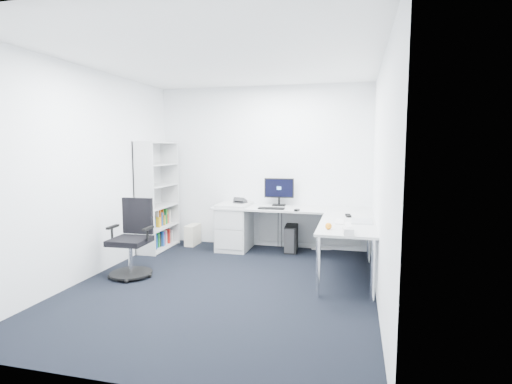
% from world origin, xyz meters
% --- Properties ---
extents(ground, '(4.20, 4.20, 0.00)m').
position_xyz_m(ground, '(0.00, 0.00, 0.00)').
color(ground, black).
extents(ceiling, '(4.20, 4.20, 0.00)m').
position_xyz_m(ceiling, '(0.00, 0.00, 2.70)').
color(ceiling, white).
extents(wall_back, '(3.60, 0.02, 2.70)m').
position_xyz_m(wall_back, '(0.00, 2.10, 1.35)').
color(wall_back, white).
rests_on(wall_back, ground).
extents(wall_front, '(3.60, 0.02, 2.70)m').
position_xyz_m(wall_front, '(0.00, -2.10, 1.35)').
color(wall_front, white).
rests_on(wall_front, ground).
extents(wall_left, '(0.02, 4.20, 2.70)m').
position_xyz_m(wall_left, '(-1.80, 0.00, 1.35)').
color(wall_left, white).
rests_on(wall_left, ground).
extents(wall_right, '(0.02, 4.20, 2.70)m').
position_xyz_m(wall_right, '(1.80, 0.00, 1.35)').
color(wall_right, white).
rests_on(wall_right, ground).
extents(l_desk, '(2.50, 1.40, 0.73)m').
position_xyz_m(l_desk, '(0.55, 1.40, 0.36)').
color(l_desk, '#B2B3B4').
rests_on(l_desk, ground).
extents(drawer_pedestal, '(0.50, 0.62, 0.77)m').
position_xyz_m(drawer_pedestal, '(-0.39, 1.74, 0.38)').
color(drawer_pedestal, '#B2B3B4').
rests_on(drawer_pedestal, ground).
extents(bookshelf, '(0.35, 0.89, 1.78)m').
position_xyz_m(bookshelf, '(-1.62, 1.45, 0.89)').
color(bookshelf, '#BCBFBF').
rests_on(bookshelf, ground).
extents(task_chair, '(0.59, 0.59, 1.01)m').
position_xyz_m(task_chair, '(-1.30, 0.06, 0.51)').
color(task_chair, black).
rests_on(task_chair, ground).
extents(black_pc_tower, '(0.22, 0.45, 0.43)m').
position_xyz_m(black_pc_tower, '(0.54, 1.85, 0.21)').
color(black_pc_tower, black).
rests_on(black_pc_tower, ground).
extents(beige_pc_tower, '(0.17, 0.37, 0.35)m').
position_xyz_m(beige_pc_tower, '(-1.19, 1.85, 0.17)').
color(beige_pc_tower, beige).
rests_on(beige_pc_tower, ground).
extents(power_strip, '(0.33, 0.12, 0.04)m').
position_xyz_m(power_strip, '(1.02, 2.06, 0.02)').
color(power_strip, silver).
rests_on(power_strip, ground).
extents(monitor, '(0.50, 0.19, 0.47)m').
position_xyz_m(monitor, '(0.32, 1.94, 0.96)').
color(monitor, black).
rests_on(monitor, l_desk).
extents(black_keyboard, '(0.42, 0.17, 0.02)m').
position_xyz_m(black_keyboard, '(0.27, 1.55, 0.74)').
color(black_keyboard, black).
rests_on(black_keyboard, l_desk).
extents(mouse, '(0.08, 0.10, 0.03)m').
position_xyz_m(mouse, '(0.69, 1.45, 0.74)').
color(mouse, black).
rests_on(mouse, l_desk).
extents(desk_phone, '(0.22, 0.22, 0.13)m').
position_xyz_m(desk_phone, '(-0.31, 1.83, 0.79)').
color(desk_phone, '#2B2B2E').
rests_on(desk_phone, l_desk).
extents(laptop, '(0.38, 0.37, 0.27)m').
position_xyz_m(laptop, '(1.63, 0.77, 0.86)').
color(laptop, silver).
rests_on(laptop, l_desk).
extents(white_keyboard, '(0.11, 0.37, 0.01)m').
position_xyz_m(white_keyboard, '(1.35, 0.73, 0.74)').
color(white_keyboard, silver).
rests_on(white_keyboard, l_desk).
extents(headphones, '(0.14, 0.19, 0.05)m').
position_xyz_m(headphones, '(1.45, 1.16, 0.75)').
color(headphones, black).
rests_on(headphones, l_desk).
extents(orange_fruit, '(0.08, 0.08, 0.08)m').
position_xyz_m(orange_fruit, '(1.24, 0.21, 0.77)').
color(orange_fruit, orange).
rests_on(orange_fruit, l_desk).
extents(tissue_box, '(0.14, 0.23, 0.07)m').
position_xyz_m(tissue_box, '(1.47, 0.01, 0.77)').
color(tissue_box, silver).
rests_on(tissue_box, l_desk).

